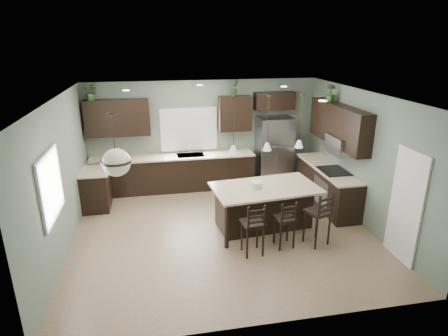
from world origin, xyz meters
TOP-DOWN VIEW (x-y plane):
  - ground at (0.00, 0.00)m, footprint 6.00×6.00m
  - pantry_door at (2.98, -1.55)m, footprint 0.04×0.82m
  - window_back at (-0.40, 2.73)m, footprint 1.35×0.02m
  - window_left at (-2.98, -0.80)m, footprint 0.02×1.10m
  - left_return_cabs at (-2.70, 1.70)m, footprint 0.60×0.90m
  - left_return_countertop at (-2.68, 1.70)m, footprint 0.66×0.96m
  - back_lower_cabs at (-0.85, 2.45)m, footprint 4.20×0.60m
  - back_countertop at (-0.85, 2.43)m, footprint 4.20×0.66m
  - sink_inset at (-0.40, 2.43)m, footprint 0.70×0.45m
  - faucet at (-0.40, 2.40)m, footprint 0.02×0.02m
  - back_upper_left at (-2.15, 2.58)m, footprint 1.55×0.34m
  - back_upper_right at (0.80, 2.58)m, footprint 0.85×0.34m
  - fridge_header at (1.85, 2.58)m, footprint 1.05×0.34m
  - right_lower_cabs at (2.70, 0.87)m, footprint 0.60×2.35m
  - right_countertop at (2.68, 0.87)m, footprint 0.66×2.35m
  - cooktop at (2.68, 0.60)m, footprint 0.58×0.75m
  - wall_oven_front at (2.40, 0.60)m, footprint 0.01×0.72m
  - right_upper_cabs at (2.83, 0.87)m, footprint 0.34×2.35m
  - microwave at (2.78, 0.60)m, footprint 0.40×0.75m
  - refrigerator at (1.84, 2.42)m, footprint 0.90×0.74m
  - kitchen_island at (0.89, 0.00)m, footprint 2.26×1.44m
  - serving_dish at (0.69, -0.02)m, footprint 0.24×0.24m
  - bar_stool_left at (0.38, -0.93)m, footprint 0.42×0.42m
  - bar_stool_center at (1.05, -0.79)m, footprint 0.40×0.40m
  - bar_stool_right at (1.70, -0.81)m, footprint 0.53×0.53m
  - pendant_left at (0.19, -0.07)m, footprint 0.17×0.17m
  - pendant_center at (0.89, 0.00)m, footprint 0.17×0.17m
  - pendant_right at (1.59, 0.08)m, footprint 0.17×0.17m
  - chandelier at (-1.86, -1.30)m, footprint 0.46×0.46m
  - plant_back_left at (-2.70, 2.55)m, footprint 0.45×0.43m
  - plant_back_right at (0.77, 2.55)m, footprint 0.28×0.25m
  - plant_right_wall at (2.80, 1.36)m, footprint 0.28×0.28m
  - room_shell at (0.00, 0.00)m, footprint 6.00×6.00m

SIDE VIEW (x-z plane):
  - ground at x=0.00m, z-range 0.00..0.00m
  - left_return_cabs at x=-2.70m, z-range 0.00..0.90m
  - back_lower_cabs at x=-0.85m, z-range 0.00..0.90m
  - right_lower_cabs at x=2.70m, z-range 0.00..0.90m
  - wall_oven_front at x=2.40m, z-range 0.15..0.75m
  - kitchen_island at x=0.89m, z-range 0.00..0.92m
  - bar_stool_center at x=1.05m, z-range 0.00..0.98m
  - bar_stool_left at x=0.38m, z-range 0.00..1.04m
  - bar_stool_right at x=1.70m, z-range 0.00..1.11m
  - left_return_countertop at x=-2.68m, z-range 0.90..0.94m
  - back_countertop at x=-0.85m, z-range 0.90..0.94m
  - right_countertop at x=2.68m, z-range 0.90..0.94m
  - refrigerator at x=1.84m, z-range 0.00..1.85m
  - sink_inset at x=-0.40m, z-range 0.93..0.94m
  - cooktop at x=2.68m, z-range 0.93..0.95m
  - serving_dish at x=0.69m, z-range 0.92..1.06m
  - pantry_door at x=2.98m, z-range 0.00..2.04m
  - faucet at x=-0.40m, z-range 0.94..1.22m
  - window_back at x=-0.40m, z-range 1.05..2.05m
  - window_left at x=-2.98m, z-range 1.05..2.05m
  - microwave at x=2.78m, z-range 1.35..1.75m
  - room_shell at x=0.00m, z-range -1.30..4.70m
  - back_upper_left at x=-2.15m, z-range 1.50..2.40m
  - back_upper_right at x=0.80m, z-range 1.50..2.40m
  - right_upper_cabs at x=2.83m, z-range 1.50..2.40m
  - fridge_header at x=1.85m, z-range 2.02..2.48m
  - pendant_left at x=0.19m, z-range 1.70..2.80m
  - pendant_center at x=0.89m, z-range 1.70..2.80m
  - pendant_right at x=1.59m, z-range 1.70..2.80m
  - chandelier at x=-1.86m, z-range 1.84..2.80m
  - plant_right_wall at x=2.80m, z-range 2.40..2.79m
  - plant_back_left at x=-2.70m, z-range 2.40..2.80m
  - plant_back_right at x=0.77m, z-range 2.40..2.82m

